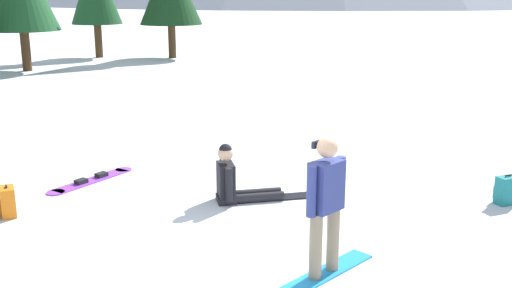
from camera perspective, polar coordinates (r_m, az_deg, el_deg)
The scene contains 6 objects.
ground_plane at distance 7.21m, azimuth -0.47°, elevation -12.14°, with size 800.00×800.00×0.00m, color silver.
snowboarder_foreground at distance 6.86m, azimuth 6.61°, elevation -5.74°, with size 1.45×1.17×1.66m.
snowboarder_midground at distance 9.36m, azimuth -1.78°, elevation -3.59°, with size 1.79×0.63×0.94m.
loose_snowboard_near_left at distance 10.78m, azimuth -15.32°, elevation -3.31°, with size 1.44×1.51×0.09m.
backpack_teal at distance 10.05m, azimuth 22.61°, elevation -4.08°, with size 0.36×0.32×0.47m.
backpack_orange at distance 9.51m, azimuth -22.51°, elevation -5.13°, with size 0.32×0.36×0.47m.
Camera 1 is at (-0.97, -6.36, 3.26)m, focal length 42.20 mm.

